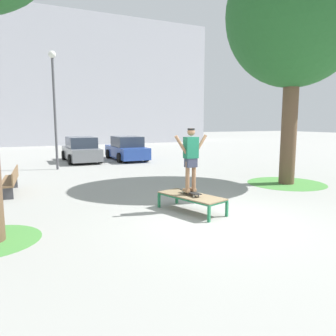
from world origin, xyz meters
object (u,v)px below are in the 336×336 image
object	(u,v)px
car_blue	(127,149)
light_post	(54,93)
park_bench	(11,180)
skateboard	(191,192)
car_grey	(81,150)
tree_near_right	(295,15)
skate_box	(191,197)
skater	(191,155)

from	to	relation	value
car_blue	light_post	bearing A→B (deg)	-150.65
park_bench	light_post	world-z (taller)	light_post
skateboard	car_grey	bearing A→B (deg)	93.30
tree_near_right	car_blue	xyz separation A→B (m)	(-3.31, 10.27, -5.60)
skate_box	skateboard	distance (m)	0.13
car_blue	park_bench	size ratio (longest dim) A/B	1.74
skate_box	skateboard	bearing A→B (deg)	107.88
car_grey	skate_box	bearing A→B (deg)	-86.66
skater	car_grey	xyz separation A→B (m)	(-0.72, 12.55, -0.84)
skateboard	car_grey	world-z (taller)	car_grey
park_bench	car_grey	bearing A→B (deg)	65.08
car_blue	light_post	world-z (taller)	light_post
skate_box	skater	size ratio (longest dim) A/B	1.21
tree_near_right	skater	bearing A→B (deg)	-159.94
car_grey	car_blue	world-z (taller)	same
car_grey	light_post	world-z (taller)	light_post
car_grey	skater	bearing A→B (deg)	-86.70
park_bench	skateboard	bearing A→B (deg)	-45.63
skate_box	light_post	bearing A→B (deg)	104.00
skater	tree_near_right	xyz separation A→B (m)	(5.37, 1.96, 4.76)
car_grey	car_blue	bearing A→B (deg)	-6.74
tree_near_right	car_grey	world-z (taller)	tree_near_right
skate_box	tree_near_right	size ratio (longest dim) A/B	0.23
skateboard	skater	distance (m)	0.99
car_grey	light_post	size ratio (longest dim) A/B	0.72
car_grey	light_post	distance (m)	4.56
park_bench	car_blue	bearing A→B (deg)	49.76
light_post	car_grey	bearing A→B (deg)	59.22
skate_box	skater	distance (m)	1.12
skateboard	tree_near_right	bearing A→B (deg)	20.08
skater	car_blue	xyz separation A→B (m)	(2.05, 12.23, -0.84)
light_post	skater	bearing A→B (deg)	-76.01
skater	car_blue	size ratio (longest dim) A/B	0.40
car_blue	light_post	xyz separation A→B (m)	(-4.47, -2.52, 3.13)
skate_box	skater	bearing A→B (deg)	107.15
skater	skateboard	bearing A→B (deg)	-85.99
car_grey	park_bench	distance (m)	8.84
tree_near_right	car_blue	size ratio (longest dim) A/B	2.13
skate_box	park_bench	xyz separation A→B (m)	(-4.46, 4.57, 0.03)
car_grey	skateboard	bearing A→B (deg)	-86.70
skateboard	park_bench	world-z (taller)	park_bench
skate_box	tree_near_right	bearing A→B (deg)	20.38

